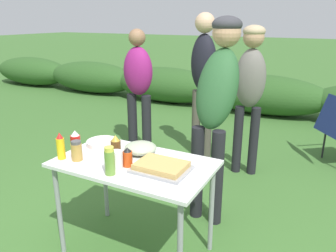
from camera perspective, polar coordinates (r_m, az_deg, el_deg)
The scene contains 17 objects.
ground_plane at distance 2.70m, azimuth -5.40°, elevation -20.67°, with size 60.00×60.00×0.00m, color #3D6B2D.
shrub_hedge at distance 6.28m, azimuth 16.14°, elevation 5.32°, with size 14.40×0.90×0.72m.
folding_table at distance 2.34m, azimuth -5.88°, elevation -7.95°, with size 1.10×0.64×0.74m.
food_tray at distance 2.16m, azimuth -1.17°, elevation -7.17°, with size 0.36×0.27×0.06m.
plate_stack at distance 2.63m, azimuth -11.33°, elevation -2.90°, with size 0.25×0.25×0.04m, color white.
mixing_bowl at distance 2.44m, azimuth -4.82°, elevation -3.82°, with size 0.24×0.24×0.08m, color #ADBC99.
paper_cup_stack at distance 2.20m, azimuth -8.97°, elevation -5.85°, with size 0.08×0.08×0.12m, color white.
ketchup_bottle at distance 2.50m, azimuth -15.78°, elevation -2.80°, with size 0.07×0.07×0.18m.
beer_bottle at distance 2.32m, azimuth -9.06°, elevation -3.87°, with size 0.07×0.07×0.19m.
relish_jar at distance 2.12m, azimuth -10.13°, elevation -6.03°, with size 0.07×0.07×0.19m.
spice_jar at distance 2.39m, azimuth -15.62°, elevation -4.18°, with size 0.08×0.08×0.14m.
mustard_bottle at distance 2.44m, azimuth -18.20°, elevation -3.38°, with size 0.06×0.06×0.20m.
hot_sauce_bottle at distance 2.23m, azimuth -7.13°, elevation -5.41°, with size 0.07×0.07×0.14m.
standing_person_in_dark_puffer at distance 2.72m, azimuth 8.53°, elevation 5.40°, with size 0.39×0.52×1.72m.
standing_person_with_beanie at distance 3.61m, azimuth 14.11°, elevation 7.24°, with size 0.35×0.28×1.63m.
standing_person_in_olive_jacket at distance 4.20m, azimuth -5.20°, elevation 7.84°, with size 0.40×0.30×1.57m.
standing_person_in_gray_fleece at distance 4.00m, azimuth 6.17°, elevation 9.42°, with size 0.38×0.32×1.76m.
Camera 1 is at (1.18, -1.74, 1.70)m, focal length 35.00 mm.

